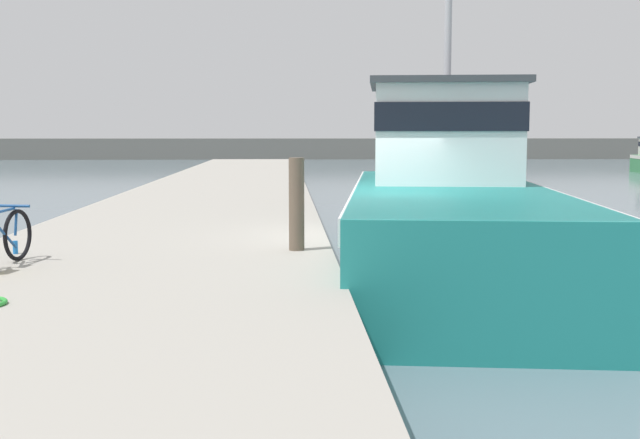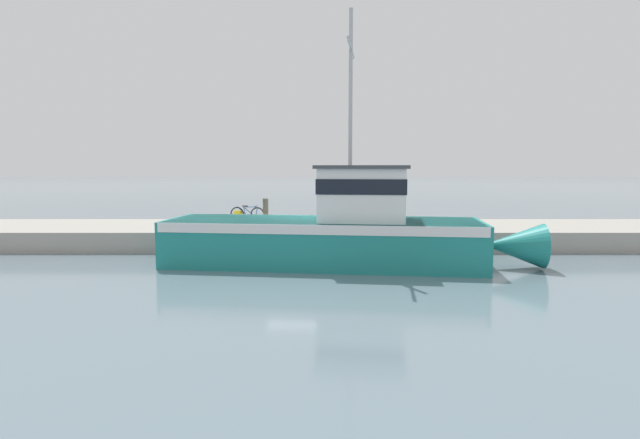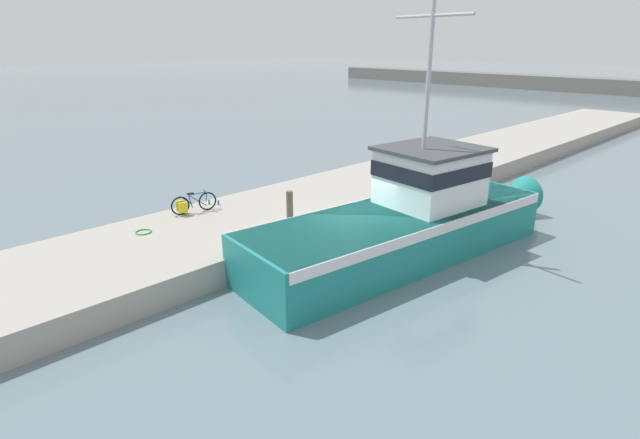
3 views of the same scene
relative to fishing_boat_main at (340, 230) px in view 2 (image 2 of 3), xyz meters
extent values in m
plane|color=slate|center=(-1.46, -1.50, -1.28)|extent=(320.00, 320.00, 0.00)
cube|color=#A39E93|center=(-5.02, -1.50, -0.85)|extent=(5.42, 80.00, 0.86)
cube|color=teal|center=(-0.08, -0.61, -0.46)|extent=(4.67, 11.59, 1.64)
cone|color=teal|center=(0.74, 5.99, -0.46)|extent=(1.79, 2.20, 1.56)
cube|color=white|center=(-0.08, -0.61, 0.19)|extent=(4.70, 11.38, 0.33)
cube|color=white|center=(0.10, 0.79, 1.27)|extent=(2.99, 3.26, 1.84)
cube|color=black|center=(0.10, 0.79, 1.60)|extent=(3.05, 3.33, 0.51)
cube|color=#3D4247|center=(0.10, 0.79, 2.25)|extent=(3.23, 3.52, 0.12)
cylinder|color=#B2B2B7|center=(0.04, 0.35, 5.01)|extent=(0.14, 0.14, 5.39)
cylinder|color=#B2B2B7|center=(0.04, 0.35, 6.35)|extent=(2.97, 0.46, 0.10)
torus|color=black|center=(-6.84, -4.85, -0.07)|extent=(0.19, 0.70, 0.70)
torus|color=black|center=(-6.64, -3.82, -0.07)|extent=(0.19, 0.70, 0.70)
cylinder|color=navy|center=(-6.81, -4.68, -0.15)|extent=(0.10, 0.36, 0.19)
cylinder|color=navy|center=(-6.77, -4.46, 0.04)|extent=(0.06, 0.14, 0.53)
cylinder|color=navy|center=(-6.80, -4.63, 0.12)|extent=(0.12, 0.47, 0.40)
cylinder|color=navy|center=(-6.71, -4.20, 0.03)|extent=(0.16, 0.66, 0.54)
cylinder|color=navy|center=(-6.70, -4.15, 0.29)|extent=(0.14, 0.54, 0.05)
cylinder|color=navy|center=(-6.65, -3.85, 0.11)|extent=(0.05, 0.10, 0.36)
cylinder|color=navy|center=(-6.65, -3.88, 0.33)|extent=(0.44, 0.12, 0.04)
cube|color=black|center=(-6.76, -4.44, 0.33)|extent=(0.14, 0.25, 0.05)
cube|color=gold|center=(-6.97, -4.78, -0.10)|extent=(0.18, 0.34, 0.39)
cube|color=gold|center=(-6.69, -4.83, -0.10)|extent=(0.18, 0.34, 0.39)
cylinder|color=brown|center=(-2.84, -3.00, 0.26)|extent=(0.23, 0.23, 1.37)
torus|color=green|center=(-6.10, -6.68, -0.40)|extent=(0.54, 0.54, 0.05)
cylinder|color=blue|center=(-6.89, -3.19, -0.33)|extent=(0.07, 0.07, 0.19)
cylinder|color=green|center=(-7.22, -3.40, -0.33)|extent=(0.08, 0.08, 0.19)
camera|label=1|loc=(-3.02, -14.76, 1.31)|focal=45.00mm
camera|label=2|loc=(17.86, -0.73, 2.25)|focal=28.00mm
camera|label=3|loc=(9.19, -13.37, 5.62)|focal=28.00mm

